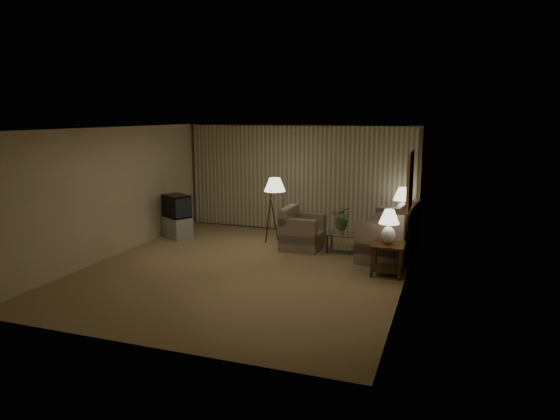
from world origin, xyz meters
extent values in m
plane|color=#A28759|center=(0.00, 0.00, 0.00)|extent=(7.00, 7.00, 0.00)
cube|color=beige|center=(0.00, 3.50, 1.35)|extent=(6.00, 0.04, 2.70)
cube|color=beige|center=(-3.00, 0.00, 1.35)|extent=(0.04, 7.00, 2.70)
cube|color=beige|center=(3.00, 0.00, 1.35)|extent=(0.04, 7.00, 2.70)
cube|color=white|center=(0.00, 0.00, 2.70)|extent=(6.00, 7.00, 0.04)
cube|color=beige|center=(0.00, 3.42, 1.35)|extent=(5.85, 0.12, 2.65)
cube|color=gold|center=(2.98, 0.80, 1.75)|extent=(0.03, 0.90, 1.10)
cube|color=#A6271E|center=(2.95, 0.80, 1.75)|extent=(0.02, 0.80, 1.00)
cube|color=gray|center=(2.50, 1.85, 0.23)|extent=(2.12, 1.33, 0.45)
cube|color=gray|center=(0.63, 1.75, 0.19)|extent=(0.91, 0.87, 0.39)
cube|color=#3C2510|center=(2.65, 0.50, 0.58)|extent=(0.61, 0.61, 0.04)
cube|color=#3C2510|center=(2.65, 0.50, 0.12)|extent=(0.51, 0.51, 0.02)
cylinder|color=#3C2510|center=(2.40, 0.25, 0.28)|extent=(0.05, 0.05, 0.56)
cylinder|color=#3C2510|center=(2.40, 0.75, 0.28)|extent=(0.05, 0.05, 0.56)
cylinder|color=#3C2510|center=(2.90, 0.25, 0.28)|extent=(0.05, 0.05, 0.56)
cylinder|color=#3C2510|center=(2.90, 0.75, 0.28)|extent=(0.05, 0.05, 0.56)
cube|color=#3C2510|center=(2.65, 2.90, 0.58)|extent=(0.44, 0.37, 0.04)
cube|color=#3C2510|center=(2.65, 2.90, 0.12)|extent=(0.38, 0.32, 0.02)
cylinder|color=#3C2510|center=(2.48, 2.76, 0.28)|extent=(0.05, 0.05, 0.56)
cylinder|color=#3C2510|center=(2.48, 3.04, 0.28)|extent=(0.05, 0.05, 0.56)
cylinder|color=#3C2510|center=(2.82, 2.76, 0.28)|extent=(0.05, 0.05, 0.56)
cylinder|color=#3C2510|center=(2.82, 3.04, 0.28)|extent=(0.05, 0.05, 0.56)
ellipsoid|color=silver|center=(2.65, 0.50, 0.76)|extent=(0.26, 0.26, 0.33)
cylinder|color=silver|center=(2.65, 0.50, 0.97)|extent=(0.03, 0.03, 0.07)
cone|color=beige|center=(2.65, 0.50, 1.12)|extent=(0.37, 0.37, 0.26)
ellipsoid|color=silver|center=(2.65, 2.90, 0.78)|extent=(0.29, 0.29, 0.36)
cylinder|color=silver|center=(2.65, 2.90, 1.01)|extent=(0.03, 0.03, 0.08)
cone|color=beige|center=(2.65, 2.90, 1.17)|extent=(0.42, 0.42, 0.29)
cube|color=silver|center=(1.66, 1.75, 0.41)|extent=(0.98, 0.54, 0.02)
cube|color=silver|center=(1.66, 1.75, 0.10)|extent=(0.91, 0.47, 0.01)
cylinder|color=#3D2D18|center=(1.24, 1.55, 0.20)|extent=(0.04, 0.04, 0.40)
cylinder|color=#3D2D18|center=(1.24, 1.95, 0.20)|extent=(0.04, 0.04, 0.40)
cylinder|color=#3D2D18|center=(2.08, 1.55, 0.20)|extent=(0.04, 0.04, 0.40)
cylinder|color=#3D2D18|center=(2.08, 1.95, 0.20)|extent=(0.04, 0.04, 0.40)
cube|color=#A4A4A6|center=(-2.55, 1.75, 0.25)|extent=(1.13, 1.10, 0.50)
cube|color=black|center=(-2.55, 1.75, 0.77)|extent=(1.04, 1.02, 0.55)
cylinder|color=#3C2510|center=(-0.15, 2.08, 1.19)|extent=(0.04, 0.04, 0.22)
cone|color=beige|center=(-0.15, 2.08, 1.37)|extent=(0.49, 0.49, 0.31)
cylinder|color=#B2593C|center=(0.37, 2.85, 0.20)|extent=(0.74, 0.74, 0.39)
imported|color=white|center=(1.51, 1.75, 0.49)|extent=(0.17, 0.17, 0.14)
imported|color=#497735|center=(1.51, 1.75, 0.81)|extent=(0.47, 0.41, 0.51)
imported|color=olive|center=(1.91, 1.65, 0.42)|extent=(0.22, 0.24, 0.02)
camera|label=1|loc=(3.70, -8.60, 2.97)|focal=32.00mm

